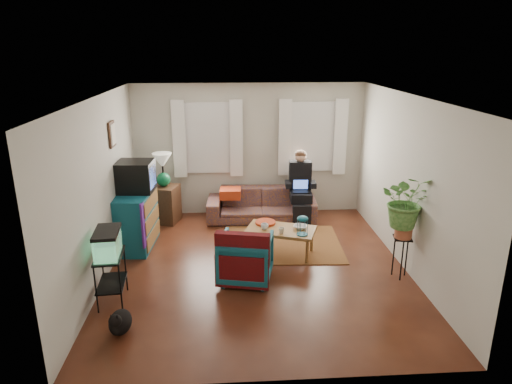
{
  "coord_description": "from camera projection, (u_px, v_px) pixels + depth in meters",
  "views": [
    {
      "loc": [
        -0.45,
        -6.33,
        3.27
      ],
      "look_at": [
        0.0,
        0.4,
        1.1
      ],
      "focal_mm": 32.0,
      "sensor_mm": 36.0,
      "label": 1
    }
  ],
  "objects": [
    {
      "name": "plant_stand",
      "position": [
        401.0,
        257.0,
        6.67
      ],
      "size": [
        0.32,
        0.32,
        0.63
      ],
      "primitive_type": "cube",
      "rotation": [
        0.0,
        0.0,
        -0.2
      ],
      "color": "black",
      "rests_on": "floor"
    },
    {
      "name": "cup_a",
      "position": [
        265.0,
        227.0,
        7.32
      ],
      "size": [
        0.16,
        0.16,
        0.1
      ],
      "primitive_type": "imported",
      "rotation": [
        0.0,
        0.0,
        -0.34
      ],
      "color": "white",
      "rests_on": "coffee_table"
    },
    {
      "name": "crt_tv",
      "position": [
        135.0,
        176.0,
        7.54
      ],
      "size": [
        0.62,
        0.57,
        0.51
      ],
      "primitive_type": "cube",
      "rotation": [
        0.0,
        0.0,
        -0.07
      ],
      "color": "black",
      "rests_on": "dresser"
    },
    {
      "name": "wall_back",
      "position": [
        249.0,
        150.0,
        9.02
      ],
      "size": [
        4.5,
        0.01,
        2.6
      ],
      "primitive_type": "cube",
      "color": "silver",
      "rests_on": "floor"
    },
    {
      "name": "side_table",
      "position": [
        165.0,
        204.0,
        8.79
      ],
      "size": [
        0.6,
        0.6,
        0.71
      ],
      "primitive_type": "cube",
      "rotation": [
        0.0,
        0.0,
        -0.27
      ],
      "color": "#412418",
      "rests_on": "floor"
    },
    {
      "name": "ceiling",
      "position": [
        258.0,
        97.0,
        6.24
      ],
      "size": [
        4.5,
        5.0,
        0.01
      ],
      "primitive_type": "cube",
      "color": "white",
      "rests_on": "wall_back"
    },
    {
      "name": "aquarium_stand",
      "position": [
        111.0,
        278.0,
        6.02
      ],
      "size": [
        0.39,
        0.63,
        0.67
      ],
      "primitive_type": "cube",
      "rotation": [
        0.0,
        0.0,
        0.08
      ],
      "color": "black",
      "rests_on": "floor"
    },
    {
      "name": "picture_frame",
      "position": [
        113.0,
        134.0,
        7.11
      ],
      "size": [
        0.04,
        0.32,
        0.4
      ],
      "primitive_type": "cube",
      "color": "#3D2616",
      "rests_on": "wall_left"
    },
    {
      "name": "wall_front",
      "position": [
        277.0,
        266.0,
        4.27
      ],
      "size": [
        4.5,
        0.01,
        2.6
      ],
      "primitive_type": "cube",
      "color": "silver",
      "rests_on": "floor"
    },
    {
      "name": "seated_person",
      "position": [
        300.0,
        189.0,
        8.82
      ],
      "size": [
        0.55,
        0.67,
        1.25
      ],
      "primitive_type": null,
      "rotation": [
        0.0,
        0.0,
        -0.05
      ],
      "color": "black",
      "rests_on": "sofa"
    },
    {
      "name": "birdcage",
      "position": [
        302.0,
        225.0,
        7.08
      ],
      "size": [
        0.23,
        0.23,
        0.32
      ],
      "primitive_type": null,
      "rotation": [
        0.0,
        0.0,
        -0.34
      ],
      "color": "#115B6B",
      "rests_on": "coffee_table"
    },
    {
      "name": "wall_left",
      "position": [
        101.0,
        190.0,
        6.5
      ],
      "size": [
        0.01,
        5.0,
        2.6
      ],
      "primitive_type": "cube",
      "color": "silver",
      "rests_on": "floor"
    },
    {
      "name": "coffee_table",
      "position": [
        281.0,
        241.0,
        7.43
      ],
      "size": [
        1.22,
        0.92,
        0.45
      ],
      "primitive_type": "cube",
      "rotation": [
        0.0,
        0.0,
        -0.34
      ],
      "color": "brown",
      "rests_on": "floor"
    },
    {
      "name": "dresser",
      "position": [
        136.0,
        220.0,
        7.67
      ],
      "size": [
        0.61,
        1.09,
        0.95
      ],
      "primitive_type": "cube",
      "rotation": [
        0.0,
        0.0,
        -0.07
      ],
      "color": "#12656E",
      "rests_on": "floor"
    },
    {
      "name": "potted_plant",
      "position": [
        406.0,
        209.0,
        6.44
      ],
      "size": [
        0.83,
        0.76,
        0.8
      ],
      "primitive_type": "imported",
      "rotation": [
        0.0,
        0.0,
        -0.2
      ],
      "color": "#599947",
      "rests_on": "plant_stand"
    },
    {
      "name": "window_left",
      "position": [
        208.0,
        138.0,
        8.87
      ],
      "size": [
        1.08,
        0.04,
        1.38
      ],
      "primitive_type": "cube",
      "color": "white",
      "rests_on": "wall_back"
    },
    {
      "name": "curtains_right",
      "position": [
        313.0,
        138.0,
        8.92
      ],
      "size": [
        1.36,
        0.06,
        1.5
      ],
      "primitive_type": "cube",
      "color": "white",
      "rests_on": "wall_back"
    },
    {
      "name": "bowl",
      "position": [
        300.0,
        227.0,
        7.37
      ],
      "size": [
        0.27,
        0.27,
        0.05
      ],
      "primitive_type": "imported",
      "rotation": [
        0.0,
        0.0,
        -0.34
      ],
      "color": "white",
      "rests_on": "coffee_table"
    },
    {
      "name": "armchair",
      "position": [
        246.0,
        256.0,
        6.58
      ],
      "size": [
        0.86,
        0.82,
        0.75
      ],
      "primitive_type": "imported",
      "rotation": [
        0.0,
        0.0,
        2.93
      ],
      "color": "#115567",
      "rests_on": "floor"
    },
    {
      "name": "serape_throw",
      "position": [
        242.0,
        255.0,
        6.26
      ],
      "size": [
        0.77,
        0.33,
        0.62
      ],
      "primitive_type": "cube",
      "rotation": [
        0.0,
        0.0,
        -0.21
      ],
      "color": "#9E0A0A",
      "rests_on": "armchair"
    },
    {
      "name": "curtains_left",
      "position": [
        208.0,
        139.0,
        8.8
      ],
      "size": [
        1.36,
        0.06,
        1.5
      ],
      "primitive_type": "cube",
      "color": "white",
      "rests_on": "wall_back"
    },
    {
      "name": "window_right",
      "position": [
        312.0,
        137.0,
        9.0
      ],
      "size": [
        1.08,
        0.04,
        1.38
      ],
      "primitive_type": "cube",
      "color": "white",
      "rests_on": "wall_back"
    },
    {
      "name": "floor",
      "position": [
        258.0,
        268.0,
        7.04
      ],
      "size": [
        4.5,
        5.0,
        0.01
      ],
      "primitive_type": "cube",
      "color": "#4F2B14",
      "rests_on": "ground"
    },
    {
      "name": "aquarium",
      "position": [
        107.0,
        243.0,
        5.86
      ],
      "size": [
        0.35,
        0.57,
        0.36
      ],
      "primitive_type": "cube",
      "rotation": [
        0.0,
        0.0,
        0.08
      ],
      "color": "#7FD899",
      "rests_on": "aquarium_stand"
    },
    {
      "name": "cup_b",
      "position": [
        281.0,
        230.0,
        7.17
      ],
      "size": [
        0.13,
        0.13,
        0.09
      ],
      "primitive_type": "imported",
      "rotation": [
        0.0,
        0.0,
        -0.34
      ],
      "color": "beige",
      "rests_on": "coffee_table"
    },
    {
      "name": "black_cat",
      "position": [
        120.0,
        320.0,
        5.4
      ],
      "size": [
        0.3,
        0.43,
        0.35
      ],
      "primitive_type": "ellipsoid",
      "rotation": [
        0.0,
        0.0,
        -0.08
      ],
      "color": "black",
      "rests_on": "floor"
    },
    {
      "name": "wall_right",
      "position": [
        408.0,
        184.0,
        6.79
      ],
      "size": [
        0.01,
        5.0,
        2.6
      ],
      "primitive_type": "cube",
      "color": "silver",
      "rests_on": "floor"
    },
    {
      "name": "sofa",
      "position": [
        261.0,
        200.0,
        8.88
      ],
      "size": [
        2.13,
        0.93,
        0.82
      ],
      "primitive_type": "imported",
      "rotation": [
        0.0,
        0.0,
        -0.05
      ],
      "color": "brown",
      "rests_on": "floor"
    },
    {
      "name": "table_lamp",
      "position": [
        163.0,
        171.0,
        8.59
      ],
      "size": [
        0.45,
        0.45,
        0.65
      ],
      "primitive_type": null,
      "rotation": [
        0.0,
        0.0,
        -0.27
      ],
      "color": "white",
      "rests_on": "side_table"
    },
    {
      "name": "area_rug",
      "position": [
        282.0,
        244.0,
        7.87
      ],
      "size": [
        2.08,
        1.7,
        0.01
      ],
      "primitive_type": "cube",
      "rotation": [
        0.0,
        0.0,
        -0.05
      ],
      "color": "maroon",
      "rests_on": "floor"
    },
    {
      "name": "snack_tray",
      "position": [
        265.0,
        222.0,
        7.57
      ],
      "size": [
        0.43,
        0.43,
        0.04
      ],
      "primitive_type": "cylinder",
      "rotation": [
        0.0,
        0.0,
        -0.34
      ],
      "color": "#B21414",
      "rests_on": "coffee_table"
    }
  ]
}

